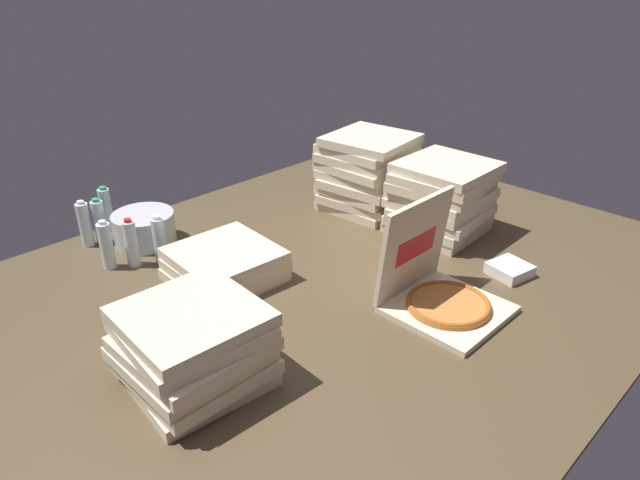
# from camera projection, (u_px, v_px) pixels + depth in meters

# --- Properties ---
(ground_plane) EXTENTS (3.20, 2.40, 0.02)m
(ground_plane) POSITION_uv_depth(u_px,v_px,m) (329.00, 281.00, 2.54)
(ground_plane) COLOR #4C3D28
(open_pizza_box) EXTENTS (0.42, 0.43, 0.44)m
(open_pizza_box) POSITION_uv_depth(u_px,v_px,m) (438.00, 288.00, 2.30)
(open_pizza_box) COLOR beige
(open_pizza_box) RESTS_ON ground_plane
(pizza_stack_center_near) EXTENTS (0.48, 0.49, 0.42)m
(pizza_stack_center_near) POSITION_uv_depth(u_px,v_px,m) (367.00, 172.00, 3.14)
(pizza_stack_center_near) COLOR beige
(pizza_stack_center_near) RESTS_ON ground_plane
(pizza_stack_right_mid) EXTENTS (0.45, 0.45, 0.14)m
(pizza_stack_right_mid) POSITION_uv_depth(u_px,v_px,m) (225.00, 265.00, 2.50)
(pizza_stack_right_mid) COLOR beige
(pizza_stack_right_mid) RESTS_ON ground_plane
(pizza_stack_left_far) EXTENTS (0.46, 0.46, 0.28)m
(pizza_stack_left_far) POSITION_uv_depth(u_px,v_px,m) (193.00, 347.00, 1.87)
(pizza_stack_left_far) COLOR beige
(pizza_stack_left_far) RESTS_ON ground_plane
(pizza_stack_left_mid) EXTENTS (0.46, 0.47, 0.37)m
(pizza_stack_left_mid) POSITION_uv_depth(u_px,v_px,m) (441.00, 198.00, 2.88)
(pizza_stack_left_mid) COLOR beige
(pizza_stack_left_mid) RESTS_ON ground_plane
(ice_bucket) EXTENTS (0.30, 0.30, 0.15)m
(ice_bucket) POSITION_uv_depth(u_px,v_px,m) (144.00, 228.00, 2.81)
(ice_bucket) COLOR #B7BABF
(ice_bucket) RESTS_ON ground_plane
(water_bottle_0) EXTENTS (0.06, 0.06, 0.23)m
(water_bottle_0) POSITION_uv_depth(u_px,v_px,m) (85.00, 224.00, 2.77)
(water_bottle_0) COLOR silver
(water_bottle_0) RESTS_ON ground_plane
(water_bottle_1) EXTENTS (0.06, 0.06, 0.23)m
(water_bottle_1) POSITION_uv_depth(u_px,v_px,m) (106.00, 246.00, 2.57)
(water_bottle_1) COLOR silver
(water_bottle_1) RESTS_ON ground_plane
(water_bottle_2) EXTENTS (0.06, 0.06, 0.23)m
(water_bottle_2) POSITION_uv_depth(u_px,v_px,m) (106.00, 209.00, 2.93)
(water_bottle_2) COLOR silver
(water_bottle_2) RESTS_ON ground_plane
(water_bottle_3) EXTENTS (0.06, 0.06, 0.23)m
(water_bottle_3) POSITION_uv_depth(u_px,v_px,m) (160.00, 240.00, 2.62)
(water_bottle_3) COLOR silver
(water_bottle_3) RESTS_ON ground_plane
(water_bottle_4) EXTENTS (0.06, 0.06, 0.23)m
(water_bottle_4) POSITION_uv_depth(u_px,v_px,m) (131.00, 243.00, 2.59)
(water_bottle_4) COLOR silver
(water_bottle_4) RESTS_ON ground_plane
(water_bottle_5) EXTENTS (0.06, 0.06, 0.23)m
(water_bottle_5) POSITION_uv_depth(u_px,v_px,m) (100.00, 222.00, 2.79)
(water_bottle_5) COLOR silver
(water_bottle_5) RESTS_ON ground_plane
(napkin_pile) EXTENTS (0.19, 0.19, 0.05)m
(napkin_pile) POSITION_uv_depth(u_px,v_px,m) (510.00, 270.00, 2.55)
(napkin_pile) COLOR white
(napkin_pile) RESTS_ON ground_plane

